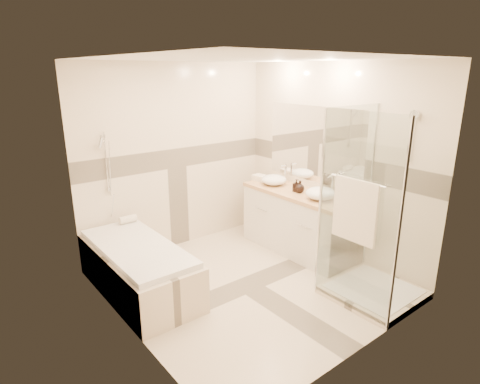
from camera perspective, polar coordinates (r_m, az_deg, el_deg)
room at (r=4.34m, az=1.49°, el=1.81°), size 2.82×3.02×2.52m
bathtub at (r=4.66m, az=-14.26°, el=-10.19°), size 0.75×1.70×0.56m
vanity at (r=5.50m, az=8.08°, el=-4.17°), size 0.58×1.62×0.85m
shower_enclosure at (r=4.53m, az=17.31°, el=-8.46°), size 0.96×0.93×2.04m
vessel_sink_near at (r=5.63m, az=4.84°, el=1.76°), size 0.35×0.35×0.14m
vessel_sink_far at (r=5.07m, az=11.38°, el=-0.18°), size 0.37×0.37×0.15m
faucet_near at (r=5.76m, az=6.44°, el=2.85°), size 0.11×0.03×0.26m
faucet_far at (r=5.21m, az=12.97°, el=1.17°), size 0.11×0.03×0.28m
amenity_bottle_a at (r=5.33m, az=8.00°, el=0.92°), size 0.09×0.10×0.17m
amenity_bottle_b at (r=5.29m, az=8.50°, el=0.76°), size 0.15×0.15×0.16m
folded_towels at (r=5.83m, az=3.01°, el=2.01°), size 0.18×0.26×0.08m
rolled_towel at (r=5.20m, az=-15.66°, el=-3.77°), size 0.21×0.10×0.10m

